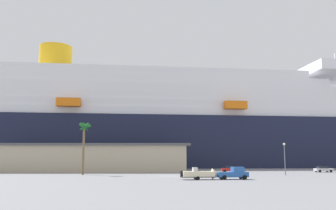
{
  "coord_description": "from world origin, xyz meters",
  "views": [
    {
      "loc": [
        -8.13,
        -78.58,
        3.91
      ],
      "look_at": [
        2.13,
        24.27,
        18.74
      ],
      "focal_mm": 39.13,
      "sensor_mm": 36.0,
      "label": 1
    }
  ],
  "objects": [
    {
      "name": "ground_plane",
      "position": [
        0.0,
        30.0,
        0.0
      ],
      "size": [
        600.0,
        600.0,
        0.0
      ],
      "primitive_type": "plane",
      "color": "gray"
    },
    {
      "name": "cruise_ship",
      "position": [
        1.65,
        66.8,
        15.84
      ],
      "size": [
        298.06,
        42.93,
        54.36
      ],
      "color": "#191E38",
      "rests_on": "ground_plane"
    },
    {
      "name": "terminal_building",
      "position": [
        -20.98,
        31.72,
        3.82
      ],
      "size": [
        61.26,
        32.97,
        7.59
      ],
      "color": "#B7A88C",
      "rests_on": "ground_plane"
    },
    {
      "name": "pickup_truck",
      "position": [
        10.31,
        -13.04,
        1.04
      ],
      "size": [
        5.69,
        2.49,
        2.2
      ],
      "color": "#2659A5",
      "rests_on": "ground_plane"
    },
    {
      "name": "small_boat_on_trailer",
      "position": [
        4.5,
        -13.31,
        0.96
      ],
      "size": [
        7.89,
        2.39,
        2.15
      ],
      "color": "#595960",
      "rests_on": "ground_plane"
    },
    {
      "name": "palm_tree",
      "position": [
        -19.06,
        7.34,
        9.7
      ],
      "size": [
        3.05,
        3.08,
        11.98
      ],
      "color": "brown",
      "rests_on": "ground_plane"
    },
    {
      "name": "street_lamp",
      "position": [
        26.22,
        1.35,
        4.74
      ],
      "size": [
        0.56,
        0.56,
        7.16
      ],
      "color": "slate",
      "rests_on": "ground_plane"
    },
    {
      "name": "parked_car_red_hatchback",
      "position": [
        18.35,
        18.66,
        0.83
      ],
      "size": [
        4.71,
        2.36,
        1.58
      ],
      "color": "red",
      "rests_on": "ground_plane"
    },
    {
      "name": "parked_car_silver_sedan",
      "position": [
        42.86,
        15.65,
        0.84
      ],
      "size": [
        4.67,
        2.17,
        1.58
      ],
      "color": "silver",
      "rests_on": "ground_plane"
    }
  ]
}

